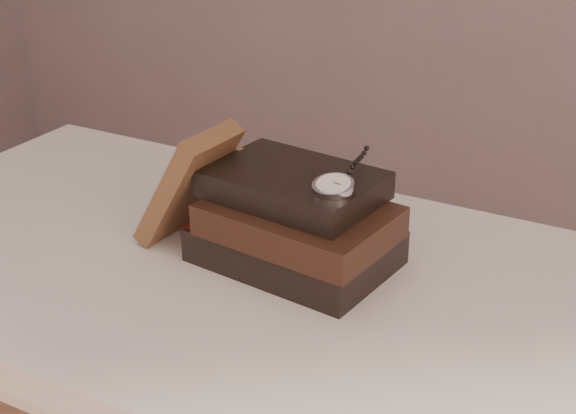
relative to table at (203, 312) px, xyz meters
The scene contains 5 objects.
table is the anchor object (origin of this frame).
book_stack 0.20m from the table, 17.15° to the left, with size 0.26×0.19×0.12m.
journal 0.18m from the table, 140.89° to the left, with size 0.03×0.11×0.17m, color #462B1B.
pocket_watch 0.29m from the table, ahead, with size 0.06×0.15×0.02m.
eyeglasses 0.21m from the table, 70.07° to the left, with size 0.11×0.13×0.05m.
Camera 1 is at (0.56, -0.43, 1.26)m, focal length 51.34 mm.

